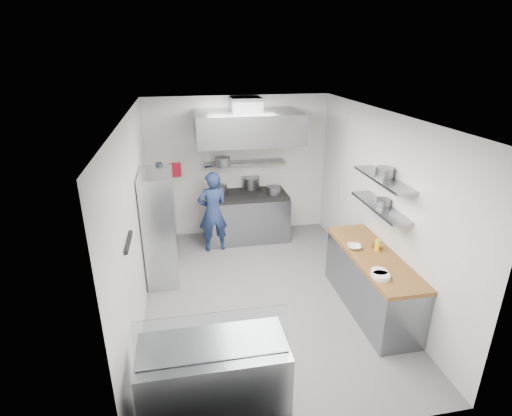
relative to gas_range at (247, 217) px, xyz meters
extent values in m
plane|color=slate|center=(-0.10, -2.10, -0.45)|extent=(5.00, 5.00, 0.00)
plane|color=silver|center=(-0.10, -2.10, 2.35)|extent=(5.00, 5.00, 0.00)
cube|color=white|center=(-0.10, 0.40, 0.95)|extent=(3.60, 2.80, 0.02)
cube|color=white|center=(-0.10, -4.60, 0.95)|extent=(3.60, 2.80, 0.02)
cube|color=white|center=(-1.90, -2.10, 0.95)|extent=(2.80, 5.00, 0.02)
cube|color=white|center=(1.70, -2.10, 0.95)|extent=(2.80, 5.00, 0.02)
cube|color=gray|center=(0.00, 0.00, 0.00)|extent=(1.60, 0.80, 0.90)
cube|color=black|center=(0.00, 0.00, 0.48)|extent=(1.57, 0.78, 0.06)
cylinder|color=slate|center=(-0.52, 0.02, 0.61)|extent=(0.27, 0.27, 0.20)
cylinder|color=slate|center=(0.14, 0.32, 0.63)|extent=(0.36, 0.36, 0.24)
cylinder|color=slate|center=(0.51, -0.13, 0.59)|extent=(0.27, 0.27, 0.16)
cube|color=gray|center=(0.00, 0.24, 1.07)|extent=(1.60, 0.30, 0.04)
cylinder|color=slate|center=(-0.46, -0.01, 1.18)|extent=(0.29, 0.29, 0.18)
cube|color=gray|center=(0.00, -0.18, 1.85)|extent=(1.90, 1.15, 0.55)
cube|color=slate|center=(0.00, 0.05, 2.23)|extent=(0.55, 0.55, 0.24)
cube|color=red|center=(-1.35, 0.34, 0.97)|extent=(0.22, 0.10, 0.26)
imported|color=navy|center=(-0.71, -0.39, 0.33)|extent=(0.61, 0.44, 1.56)
cube|color=silver|center=(-1.63, -1.24, 0.48)|extent=(0.50, 0.90, 1.85)
cube|color=white|center=(-1.63, -1.02, 0.35)|extent=(0.16, 0.20, 0.18)
cube|color=yellow|center=(-1.63, -0.71, 0.85)|extent=(0.16, 0.20, 0.18)
cylinder|color=black|center=(-1.58, -0.84, 1.35)|extent=(0.11, 0.11, 0.18)
cube|color=black|center=(-1.88, -3.00, 1.10)|extent=(0.04, 0.55, 0.05)
cube|color=gray|center=(1.38, -2.70, -0.03)|extent=(0.62, 2.00, 0.84)
cube|color=brown|center=(1.38, -2.70, 0.42)|extent=(0.65, 2.04, 0.06)
cylinder|color=white|center=(1.19, -3.21, 0.48)|extent=(0.22, 0.22, 0.06)
cylinder|color=white|center=(1.18, -3.31, 0.48)|extent=(0.22, 0.22, 0.06)
cylinder|color=#B77033|center=(1.51, -2.52, 0.48)|extent=(0.16, 0.16, 0.06)
cylinder|color=yellow|center=(1.47, -2.60, 0.54)|extent=(0.07, 0.07, 0.18)
imported|color=white|center=(1.17, -2.47, 0.47)|extent=(0.24, 0.24, 0.05)
cube|color=gray|center=(1.54, -2.40, 1.05)|extent=(0.30, 1.30, 0.04)
cube|color=gray|center=(1.54, -2.40, 1.47)|extent=(0.30, 1.30, 0.04)
cylinder|color=slate|center=(1.59, -2.39, 1.12)|extent=(0.20, 0.20, 0.10)
cylinder|color=slate|center=(1.56, -2.38, 1.56)|extent=(0.25, 0.25, 0.14)
cube|color=gray|center=(-1.03, -4.10, -0.03)|extent=(1.50, 0.70, 0.85)
cube|color=silver|center=(-1.03, -4.22, 0.62)|extent=(1.47, 0.19, 0.42)
camera|label=1|loc=(-1.20, -7.30, 3.16)|focal=28.00mm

